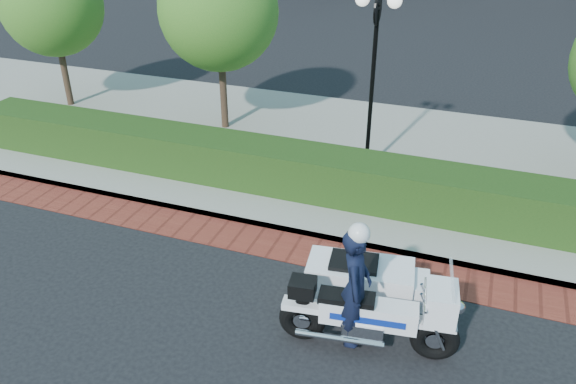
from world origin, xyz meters
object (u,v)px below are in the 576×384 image
(tree_a, at_px, (52,5))
(police_motorcycle, at_px, (364,292))
(lamppost, at_px, (374,57))
(tree_b, at_px, (219,11))

(tree_a, height_order, police_motorcycle, tree_a)
(police_motorcycle, bearing_deg, lamppost, 94.67)
(tree_a, bearing_deg, police_motorcycle, -31.23)
(lamppost, bearing_deg, tree_b, 163.89)
(lamppost, height_order, tree_a, tree_a)
(lamppost, bearing_deg, police_motorcycle, -77.58)
(police_motorcycle, bearing_deg, tree_b, 122.29)
(tree_a, distance_m, tree_b, 5.50)
(lamppost, height_order, police_motorcycle, lamppost)
(tree_a, xyz_separation_m, police_motorcycle, (11.21, -6.80, -2.45))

